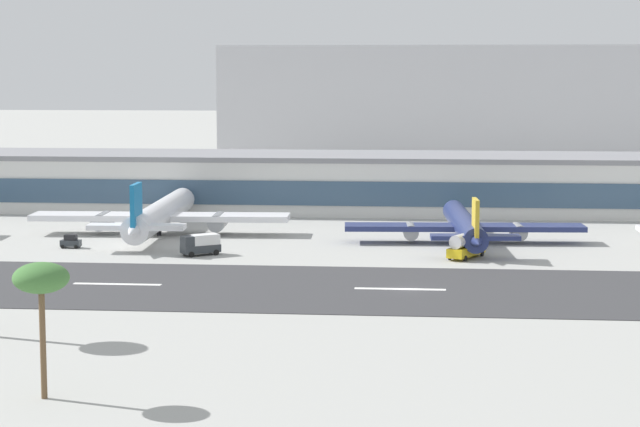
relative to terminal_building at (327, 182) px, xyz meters
The scene contains 12 objects.
ground_plane 89.27m from the terminal_building, 78.06° to the right, with size 1400.00×1400.00×0.00m, color #A8A8A3.
runway_strip 89.29m from the terminal_building, 78.06° to the right, with size 800.00×33.82×0.08m, color #38383A.
runway_centreline_dash_3 89.77m from the terminal_building, 103.32° to the right, with size 12.00×1.20×0.01m, color white.
runway_centreline_dash_4 89.06m from the terminal_building, 78.78° to the right, with size 12.00×1.20×0.01m, color white.
terminal_building is the anchor object (origin of this frame).
distant_hotel_block 104.11m from the terminal_building, 74.55° to the left, with size 132.23×29.65×35.73m, color #BCBCC1.
airliner_blue_tail_gate_1 47.49m from the terminal_building, 123.25° to the right, with size 45.58×52.21×10.89m.
airliner_gold_tail_gate_2 52.48m from the terminal_building, 59.09° to the right, with size 40.17×44.45×9.28m.
service_box_truck_0 63.01m from the terminal_building, 103.26° to the right, with size 6.28×5.44×3.25m.
service_fuel_truck_1 65.89m from the terminal_building, 66.02° to the right, with size 6.22×8.74×3.95m.
service_baggage_tug_2 66.96m from the terminal_building, 123.53° to the right, with size 3.23×1.93×2.20m.
palm_tree_0 142.08m from the terminal_building, 95.02° to the right, with size 4.91×4.91×12.06m.
Camera 1 is at (2.47, -150.84, 28.41)m, focal length 65.43 mm.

